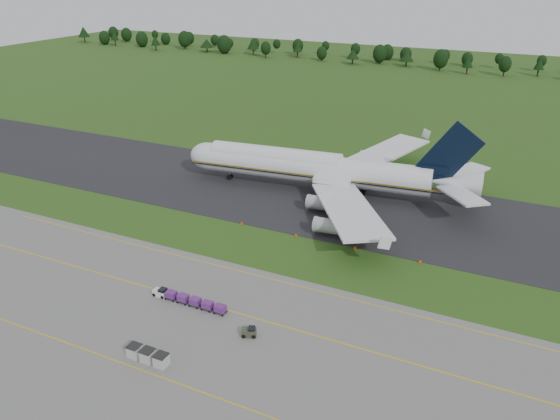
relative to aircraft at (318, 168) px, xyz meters
The scene contains 10 objects.
ground 34.15m from the aircraft, 82.78° to the right, with size 600.00×600.00×0.00m, color #264815.
apron 67.74m from the aircraft, 86.41° to the right, with size 300.00×52.00×0.06m, color slate.
taxiway 9.08m from the aircraft, 51.66° to the right, with size 300.00×40.00×0.08m, color black.
apron_markings 60.77m from the aircraft, 85.99° to the right, with size 300.00×30.20×0.01m.
tree_line 188.12m from the aircraft, 94.21° to the left, with size 526.49×22.56×11.86m.
aircraft is the anchor object (origin of this frame).
baggage_train 56.80m from the aircraft, 91.20° to the right, with size 14.38×1.53×1.47m.
utility_cart 61.30m from the aircraft, 78.30° to the right, with size 2.56×2.07×1.22m.
uld_row 71.46m from the aircraft, 88.49° to the right, with size 6.70×1.90×1.88m.
edge_markers 29.03m from the aircraft, 65.28° to the right, with size 39.83×0.30×0.60m.
Camera 1 is at (42.15, -86.84, 53.01)m, focal length 35.00 mm.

